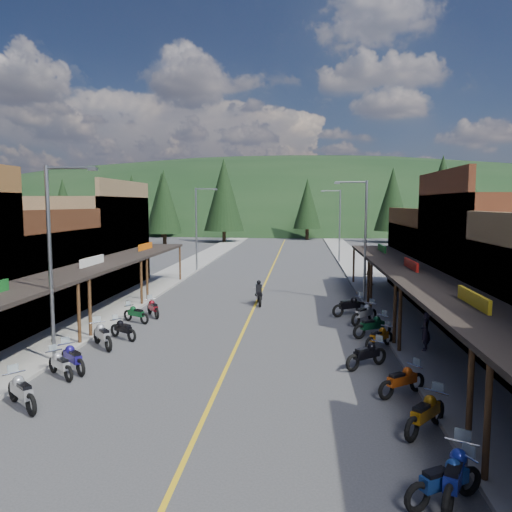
% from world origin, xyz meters
% --- Properties ---
extents(ground, '(220.00, 220.00, 0.00)m').
position_xyz_m(ground, '(0.00, 0.00, 0.00)').
color(ground, '#38383A').
rests_on(ground, ground).
extents(centerline, '(0.15, 90.00, 0.01)m').
position_xyz_m(centerline, '(0.00, 20.00, 0.01)').
color(centerline, gold).
rests_on(centerline, ground).
extents(sidewalk_west, '(3.40, 94.00, 0.15)m').
position_xyz_m(sidewalk_west, '(-8.70, 20.00, 0.07)').
color(sidewalk_west, gray).
rests_on(sidewalk_west, ground).
extents(sidewalk_east, '(3.40, 94.00, 0.15)m').
position_xyz_m(sidewalk_east, '(8.70, 20.00, 0.07)').
color(sidewalk_east, gray).
rests_on(sidewalk_east, ground).
extents(shop_west_2, '(10.90, 9.00, 6.20)m').
position_xyz_m(shop_west_2, '(-13.75, 1.70, 2.53)').
color(shop_west_2, '#3F2111').
rests_on(shop_west_2, ground).
extents(shop_west_3, '(10.90, 10.20, 8.20)m').
position_xyz_m(shop_west_3, '(-13.78, 11.30, 3.52)').
color(shop_west_3, brown).
rests_on(shop_west_3, ground).
extents(shop_east_2, '(10.90, 9.00, 8.20)m').
position_xyz_m(shop_east_2, '(13.78, 1.70, 3.52)').
color(shop_east_2, '#562B19').
rests_on(shop_east_2, ground).
extents(shop_east_3, '(10.90, 10.20, 6.20)m').
position_xyz_m(shop_east_3, '(13.75, 11.30, 2.53)').
color(shop_east_3, '#4C2D16').
rests_on(shop_east_3, ground).
extents(streetlight_0, '(2.16, 0.18, 8.00)m').
position_xyz_m(streetlight_0, '(-6.95, -6.00, 4.46)').
color(streetlight_0, gray).
rests_on(streetlight_0, ground).
extents(streetlight_1, '(2.16, 0.18, 8.00)m').
position_xyz_m(streetlight_1, '(-6.95, 22.00, 4.46)').
color(streetlight_1, gray).
rests_on(streetlight_1, ground).
extents(streetlight_2, '(2.16, 0.18, 8.00)m').
position_xyz_m(streetlight_2, '(6.95, 8.00, 4.46)').
color(streetlight_2, gray).
rests_on(streetlight_2, ground).
extents(streetlight_3, '(2.16, 0.18, 8.00)m').
position_xyz_m(streetlight_3, '(6.95, 30.00, 4.46)').
color(streetlight_3, gray).
rests_on(streetlight_3, ground).
extents(ridge_hill, '(310.00, 140.00, 60.00)m').
position_xyz_m(ridge_hill, '(0.00, 135.00, 0.00)').
color(ridge_hill, black).
rests_on(ridge_hill, ground).
extents(pine_0, '(5.04, 5.04, 11.00)m').
position_xyz_m(pine_0, '(-40.00, 62.00, 6.48)').
color(pine_0, black).
rests_on(pine_0, ground).
extents(pine_1, '(5.88, 5.88, 12.50)m').
position_xyz_m(pine_1, '(-24.00, 70.00, 7.24)').
color(pine_1, black).
rests_on(pine_1, ground).
extents(pine_2, '(6.72, 6.72, 14.00)m').
position_xyz_m(pine_2, '(-10.00, 58.00, 7.99)').
color(pine_2, black).
rests_on(pine_2, ground).
extents(pine_3, '(5.04, 5.04, 11.00)m').
position_xyz_m(pine_3, '(4.00, 66.00, 6.48)').
color(pine_3, black).
rests_on(pine_3, ground).
extents(pine_4, '(5.88, 5.88, 12.50)m').
position_xyz_m(pine_4, '(18.00, 60.00, 7.24)').
color(pine_4, black).
rests_on(pine_4, ground).
extents(pine_5, '(6.72, 6.72, 14.00)m').
position_xyz_m(pine_5, '(34.00, 72.00, 7.99)').
color(pine_5, black).
rests_on(pine_5, ground).
extents(pine_7, '(5.88, 5.88, 12.50)m').
position_xyz_m(pine_7, '(-32.00, 76.00, 7.24)').
color(pine_7, black).
rests_on(pine_7, ground).
extents(pine_8, '(4.48, 4.48, 10.00)m').
position_xyz_m(pine_8, '(-22.00, 40.00, 5.98)').
color(pine_8, black).
rests_on(pine_8, ground).
extents(pine_9, '(4.93, 4.93, 10.80)m').
position_xyz_m(pine_9, '(24.00, 45.00, 6.38)').
color(pine_9, black).
rests_on(pine_9, ground).
extents(pine_10, '(5.38, 5.38, 11.60)m').
position_xyz_m(pine_10, '(-18.00, 50.00, 6.78)').
color(pine_10, black).
rests_on(pine_10, ground).
extents(pine_11, '(5.82, 5.82, 12.40)m').
position_xyz_m(pine_11, '(20.00, 38.00, 7.19)').
color(pine_11, black).
rests_on(pine_11, ground).
extents(bike_west_3, '(2.13, 1.98, 1.25)m').
position_xyz_m(bike_west_3, '(-5.89, -10.44, 0.62)').
color(bike_west_3, '#949599').
rests_on(bike_west_3, ground).
extents(bike_west_4, '(1.90, 1.76, 1.11)m').
position_xyz_m(bike_west_4, '(-6.05, -7.57, 0.56)').
color(bike_west_4, '#A2A2A8').
rests_on(bike_west_4, ground).
extents(bike_west_5, '(2.02, 1.96, 1.21)m').
position_xyz_m(bike_west_5, '(-5.88, -6.89, 0.60)').
color(bike_west_5, navy).
rests_on(bike_west_5, ground).
extents(bike_west_6, '(2.02, 2.19, 1.28)m').
position_xyz_m(bike_west_6, '(-6.01, -3.65, 0.64)').
color(bike_west_6, '#9D9EA2').
rests_on(bike_west_6, ground).
extents(bike_west_7, '(1.95, 1.63, 1.10)m').
position_xyz_m(bike_west_7, '(-5.58, -2.22, 0.55)').
color(bike_west_7, black).
rests_on(bike_west_7, ground).
extents(bike_west_8, '(1.96, 1.52, 1.09)m').
position_xyz_m(bike_west_8, '(-6.08, 1.15, 0.54)').
color(bike_west_8, '#0E4822').
rests_on(bike_west_8, ground).
extents(bike_west_9, '(1.64, 2.03, 1.14)m').
position_xyz_m(bike_west_9, '(-5.57, 2.66, 0.57)').
color(bike_west_9, maroon).
rests_on(bike_west_9, ground).
extents(bike_east_1, '(2.15, 1.64, 1.19)m').
position_xyz_m(bike_east_1, '(6.04, -14.45, 0.59)').
color(bike_east_1, navy).
rests_on(bike_east_1, ground).
extents(bike_east_2, '(1.69, 2.37, 1.30)m').
position_xyz_m(bike_east_2, '(6.33, -14.28, 0.65)').
color(bike_east_2, navy).
rests_on(bike_east_2, ground).
extents(bike_east_3, '(1.97, 2.17, 1.26)m').
position_xyz_m(bike_east_3, '(6.48, -11.00, 0.63)').
color(bike_east_3, '#A0620B').
rests_on(bike_east_3, ground).
extents(bike_east_4, '(2.06, 1.75, 1.17)m').
position_xyz_m(bike_east_4, '(6.37, -8.24, 0.59)').
color(bike_east_4, '#C0460D').
rests_on(bike_east_4, ground).
extents(bike_east_5, '(2.08, 1.87, 1.20)m').
position_xyz_m(bike_east_5, '(5.54, -5.44, 0.60)').
color(bike_east_5, black).
rests_on(bike_east_5, ground).
extents(bike_east_6, '(1.81, 1.84, 1.11)m').
position_xyz_m(bike_east_6, '(6.48, -2.56, 0.55)').
color(bike_east_6, '#B3620C').
rests_on(bike_east_6, ground).
extents(bike_east_7, '(2.26, 1.73, 1.25)m').
position_xyz_m(bike_east_7, '(6.42, -0.75, 0.62)').
color(bike_east_7, '#0B3B20').
rests_on(bike_east_7, ground).
extents(bike_east_8, '(2.00, 2.16, 1.26)m').
position_xyz_m(bike_east_8, '(6.37, 1.99, 0.63)').
color(bike_east_8, '#A3A4A8').
rests_on(bike_east_8, ground).
extents(bike_east_9, '(2.37, 1.83, 1.31)m').
position_xyz_m(bike_east_9, '(5.77, 3.87, 0.66)').
color(bike_east_9, black).
rests_on(bike_east_9, ground).
extents(rider_on_bike, '(1.06, 2.26, 1.66)m').
position_xyz_m(rider_on_bike, '(0.25, 6.58, 0.66)').
color(rider_on_bike, black).
rests_on(rider_on_bike, ground).
extents(pedestrian_east_a, '(0.57, 0.71, 1.69)m').
position_xyz_m(pedestrian_east_a, '(8.33, -3.24, 1.00)').
color(pedestrian_east_a, '#262030').
rests_on(pedestrian_east_a, sidewalk_east).
extents(pedestrian_east_b, '(0.80, 0.49, 1.59)m').
position_xyz_m(pedestrian_east_b, '(8.25, 14.38, 0.94)').
color(pedestrian_east_b, brown).
rests_on(pedestrian_east_b, sidewalk_east).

